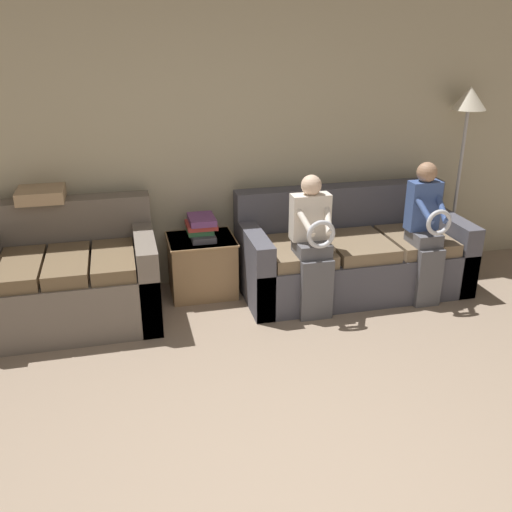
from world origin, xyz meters
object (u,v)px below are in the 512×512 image
(child_left_seated, at_px, (313,241))
(throw_pillow, at_px, (41,194))
(couch_main, at_px, (351,255))
(floor_lamp, at_px, (467,116))
(couch_side, at_px, (71,280))
(side_shelf, at_px, (202,265))
(child_right_seated, at_px, (426,227))
(book_stack, at_px, (201,227))

(child_left_seated, xyz_separation_m, throw_pillow, (-2.11, 0.70, 0.35))
(couch_main, distance_m, floor_lamp, 1.69)
(couch_side, bearing_deg, side_shelf, 11.54)
(child_right_seated, xyz_separation_m, book_stack, (-1.83, 0.58, -0.05))
(couch_side, relative_size, floor_lamp, 0.78)
(child_left_seated, height_order, throw_pillow, child_left_seated)
(couch_main, relative_size, side_shelf, 3.41)
(couch_main, relative_size, child_left_seated, 1.72)
(couch_side, xyz_separation_m, throw_pillow, (-0.18, 0.34, 0.64))
(child_right_seated, xyz_separation_m, floor_lamp, (0.69, 0.66, 0.81))
(couch_main, xyz_separation_m, book_stack, (-1.33, 0.21, 0.31))
(child_left_seated, bearing_deg, side_shelf, 144.89)
(child_left_seated, bearing_deg, couch_main, 36.77)
(floor_lamp, relative_size, throw_pillow, 4.69)
(child_left_seated, distance_m, side_shelf, 1.08)
(floor_lamp, bearing_deg, couch_main, -166.41)
(side_shelf, bearing_deg, child_right_seated, -17.47)
(couch_side, distance_m, floor_lamp, 3.82)
(couch_side, relative_size, child_right_seated, 1.13)
(side_shelf, bearing_deg, throw_pillow, 174.73)
(couch_main, bearing_deg, side_shelf, 171.21)
(child_right_seated, distance_m, book_stack, 1.92)
(book_stack, bearing_deg, throw_pillow, 174.97)
(child_right_seated, distance_m, floor_lamp, 1.25)
(floor_lamp, bearing_deg, throw_pillow, 179.46)
(side_shelf, bearing_deg, book_stack, 32.02)
(side_shelf, relative_size, book_stack, 1.78)
(couch_side, xyz_separation_m, book_stack, (1.11, 0.23, 0.28))
(throw_pillow, bearing_deg, book_stack, -5.03)
(book_stack, height_order, floor_lamp, floor_lamp)
(side_shelf, xyz_separation_m, book_stack, (0.01, 0.00, 0.35))
(book_stack, bearing_deg, child_left_seated, -35.58)
(throw_pillow, bearing_deg, couch_side, -62.35)
(couch_main, bearing_deg, floor_lamp, 13.59)
(book_stack, bearing_deg, child_right_seated, -17.67)
(couch_side, distance_m, book_stack, 1.17)
(child_left_seated, xyz_separation_m, book_stack, (-0.82, 0.59, -0.01))
(couch_main, bearing_deg, throw_pillow, 172.93)
(child_right_seated, height_order, throw_pillow, child_right_seated)
(child_right_seated, bearing_deg, side_shelf, 162.53)
(side_shelf, xyz_separation_m, floor_lamp, (2.53, 0.08, 1.20))
(book_stack, height_order, throw_pillow, throw_pillow)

